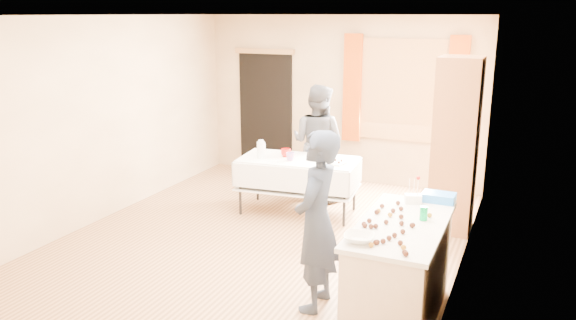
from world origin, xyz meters
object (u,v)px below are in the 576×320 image
at_px(counter, 399,273).
at_px(chair, 318,174).
at_px(cabinet, 456,145).
at_px(girl, 317,222).
at_px(woman, 317,143).
at_px(party_table, 298,181).

relative_size(counter, chair, 1.56).
bearing_deg(cabinet, counter, -92.36).
xyz_separation_m(girl, woman, (-1.11, 2.93, 0.00)).
bearing_deg(woman, party_table, 95.72).
height_order(party_table, chair, chair).
bearing_deg(party_table, chair, 87.58).
height_order(cabinet, woman, cabinet).
relative_size(girl, woman, 1.00).
bearing_deg(party_table, cabinet, 0.70).
distance_m(cabinet, girl, 2.64).
bearing_deg(woman, counter, 130.27).
relative_size(cabinet, girl, 1.29).
bearing_deg(woman, cabinet, 174.69).
bearing_deg(cabinet, girl, -108.76).
height_order(cabinet, girl, cabinet).
height_order(cabinet, counter, cabinet).
height_order(chair, girl, girl).
distance_m(counter, chair, 3.67).
distance_m(girl, woman, 3.14).
height_order(cabinet, party_table, cabinet).
height_order(counter, girl, girl).
bearing_deg(chair, counter, -75.91).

